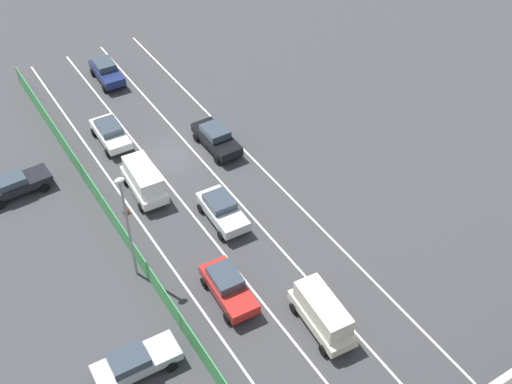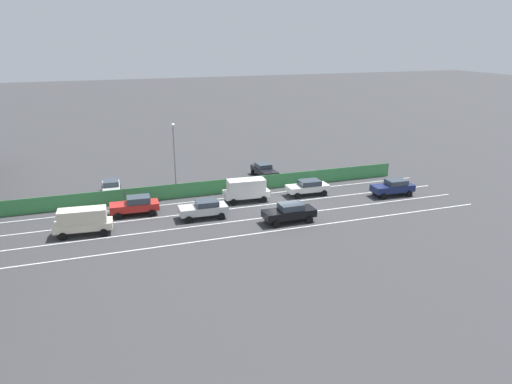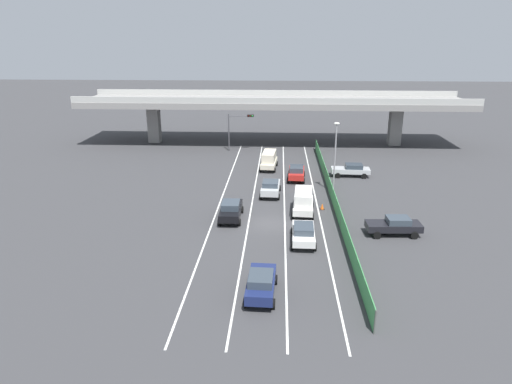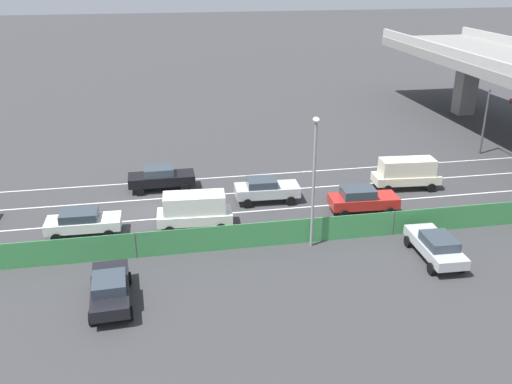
# 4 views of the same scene
# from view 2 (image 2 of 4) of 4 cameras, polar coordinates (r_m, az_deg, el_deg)

# --- Properties ---
(ground_plane) EXTENTS (300.00, 300.00, 0.00)m
(ground_plane) POSITION_cam_2_polar(r_m,az_deg,el_deg) (46.60, 3.19, -1.98)
(ground_plane) COLOR #38383A
(lane_line_left_edge) EXTENTS (0.14, 49.24, 0.01)m
(lane_line_left_edge) POSITION_cam_2_polar(r_m,az_deg,el_deg) (40.25, -2.91, -5.28)
(lane_line_left_edge) COLOR silver
(lane_line_left_edge) RESTS_ON ground
(lane_line_mid_left) EXTENTS (0.14, 49.24, 0.01)m
(lane_line_mid_left) POSITION_cam_2_polar(r_m,az_deg,el_deg) (43.15, -4.15, -3.66)
(lane_line_mid_left) COLOR silver
(lane_line_mid_left) RESTS_ON ground
(lane_line_mid_right) EXTENTS (0.14, 49.24, 0.01)m
(lane_line_mid_right) POSITION_cam_2_polar(r_m,az_deg,el_deg) (46.10, -5.22, -2.24)
(lane_line_mid_right) COLOR silver
(lane_line_mid_right) RESTS_ON ground
(lane_line_right_edge) EXTENTS (0.14, 49.24, 0.01)m
(lane_line_right_edge) POSITION_cam_2_polar(r_m,az_deg,el_deg) (49.09, -6.16, -1.00)
(lane_line_right_edge) COLOR silver
(lane_line_right_edge) RESTS_ON ground
(green_fence) EXTENTS (0.10, 45.34, 1.53)m
(green_fence) POSITION_cam_2_polar(r_m,az_deg,el_deg) (50.34, -6.62, 0.38)
(green_fence) COLOR #3D8E4C
(green_fence) RESTS_ON ground
(car_sedan_silver) EXTENTS (2.20, 4.39, 1.64)m
(car_sedan_silver) POSITION_cam_2_polar(r_m,az_deg,el_deg) (44.23, -6.14, -1.91)
(car_sedan_silver) COLOR #B7BABC
(car_sedan_silver) RESTS_ON ground
(car_van_cream) EXTENTS (2.25, 4.81, 2.23)m
(car_van_cream) POSITION_cam_2_polar(r_m,az_deg,el_deg) (42.76, -19.68, -3.13)
(car_van_cream) COLOR beige
(car_van_cream) RESTS_ON ground
(car_sedan_black) EXTENTS (2.06, 4.68, 1.70)m
(car_sedan_black) POSITION_cam_2_polar(r_m,az_deg,el_deg) (43.14, 3.95, -2.34)
(car_sedan_black) COLOR black
(car_sedan_black) RESTS_ON ground
(car_van_white) EXTENTS (2.26, 4.63, 2.24)m
(car_van_white) POSITION_cam_2_polar(r_m,az_deg,el_deg) (48.32, -1.15, 0.37)
(car_van_white) COLOR silver
(car_van_white) RESTS_ON ground
(car_hatchback_white) EXTENTS (2.07, 4.40, 1.57)m
(car_hatchback_white) POSITION_cam_2_polar(r_m,az_deg,el_deg) (50.56, 6.12, 0.63)
(car_hatchback_white) COLOR silver
(car_hatchback_white) RESTS_ON ground
(car_sedan_navy) EXTENTS (2.08, 4.44, 1.67)m
(car_sedan_navy) POSITION_cam_2_polar(r_m,az_deg,el_deg) (52.05, 15.82, 0.58)
(car_sedan_navy) COLOR navy
(car_sedan_navy) RESTS_ON ground
(car_sedan_red) EXTENTS (2.18, 4.49, 1.72)m
(car_sedan_red) POSITION_cam_2_polar(r_m,az_deg,el_deg) (46.13, -13.97, -1.47)
(car_sedan_red) COLOR red
(car_sedan_red) RESTS_ON ground
(parked_sedan_dark) EXTENTS (4.61, 2.12, 1.57)m
(parked_sedan_dark) POSITION_cam_2_polar(r_m,az_deg,el_deg) (56.65, 0.97, 2.62)
(parked_sedan_dark) COLOR black
(parked_sedan_dark) RESTS_ON ground
(parked_wagon_silver) EXTENTS (4.62, 2.10, 1.54)m
(parked_wagon_silver) POSITION_cam_2_polar(r_m,az_deg,el_deg) (52.36, -16.63, 0.54)
(parked_wagon_silver) COLOR #B2B5B7
(parked_wagon_silver) RESTS_ON ground
(street_lamp) EXTENTS (0.60, 0.36, 7.62)m
(street_lamp) POSITION_cam_2_polar(r_m,az_deg,el_deg) (49.28, -9.57, 4.48)
(street_lamp) COLOR gray
(street_lamp) RESTS_ON ground
(traffic_cone) EXTENTS (0.47, 0.47, 0.61)m
(traffic_cone) POSITION_cam_2_polar(r_m,az_deg,el_deg) (50.05, -3.07, -0.20)
(traffic_cone) COLOR orange
(traffic_cone) RESTS_ON ground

